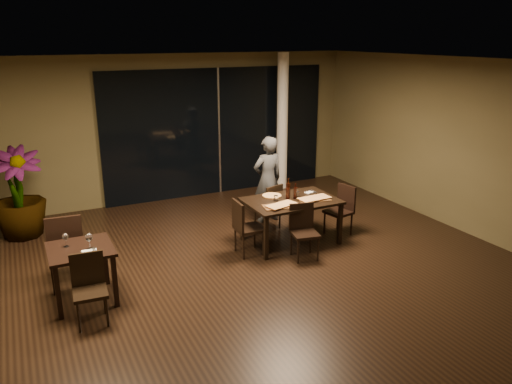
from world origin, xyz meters
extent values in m
plane|color=black|center=(0.00, 0.00, 0.00)|extent=(8.00, 8.00, 0.00)
cube|color=#4C4429|center=(0.00, 4.05, 1.50)|extent=(8.00, 0.10, 3.00)
cube|color=#4C4429|center=(4.05, 0.00, 1.50)|extent=(0.10, 8.00, 3.00)
cube|color=silver|center=(0.00, 0.00, 3.02)|extent=(8.00, 8.00, 0.04)
cube|color=black|center=(1.00, 3.96, 1.35)|extent=(5.00, 0.06, 2.70)
cylinder|color=white|center=(2.40, 3.65, 1.50)|extent=(0.24, 0.24, 3.00)
cube|color=black|center=(1.00, 0.80, 0.73)|extent=(1.50, 1.00, 0.04)
cube|color=black|center=(0.31, 0.36, 0.35)|extent=(0.06, 0.06, 0.71)
cube|color=black|center=(1.69, 0.36, 0.35)|extent=(0.06, 0.06, 0.71)
cube|color=black|center=(0.31, 1.24, 0.35)|extent=(0.06, 0.06, 0.71)
cube|color=black|center=(1.69, 1.24, 0.35)|extent=(0.06, 0.06, 0.71)
cube|color=black|center=(-2.40, 0.30, 0.73)|extent=(0.80, 0.80, 0.04)
cube|color=black|center=(-2.74, -0.04, 0.35)|extent=(0.06, 0.06, 0.71)
cube|color=black|center=(-2.06, -0.04, 0.35)|extent=(0.06, 0.06, 0.71)
cube|color=black|center=(-2.74, 0.64, 0.35)|extent=(0.06, 0.06, 0.71)
cube|color=black|center=(-2.06, 0.64, 0.35)|extent=(0.06, 0.06, 0.71)
cube|color=black|center=(0.94, 1.53, 0.40)|extent=(0.48, 0.48, 0.04)
cylinder|color=black|center=(1.04, 1.73, 0.20)|extent=(0.03, 0.03, 0.40)
cylinder|color=black|center=(0.74, 1.63, 0.20)|extent=(0.03, 0.03, 0.40)
cylinder|color=black|center=(1.14, 1.42, 0.20)|extent=(0.03, 0.03, 0.40)
cylinder|color=black|center=(0.83, 1.33, 0.20)|extent=(0.03, 0.03, 0.40)
cube|color=black|center=(0.99, 1.36, 0.62)|extent=(0.38, 0.15, 0.44)
cube|color=black|center=(0.88, 0.15, 0.40)|extent=(0.46, 0.46, 0.04)
cylinder|color=black|center=(0.69, 0.02, 0.20)|extent=(0.03, 0.03, 0.40)
cylinder|color=black|center=(1.00, -0.04, 0.20)|extent=(0.03, 0.03, 0.40)
cylinder|color=black|center=(0.75, 0.34, 0.20)|extent=(0.03, 0.03, 0.40)
cylinder|color=black|center=(1.06, 0.28, 0.20)|extent=(0.03, 0.03, 0.40)
cube|color=black|center=(0.91, 0.32, 0.63)|extent=(0.39, 0.11, 0.45)
cube|color=black|center=(0.17, 0.68, 0.43)|extent=(0.43, 0.43, 0.05)
cylinder|color=black|center=(0.34, 0.51, 0.21)|extent=(0.03, 0.03, 0.43)
cylinder|color=black|center=(0.35, 0.85, 0.21)|extent=(0.03, 0.03, 0.43)
cylinder|color=black|center=(0.00, 0.52, 0.21)|extent=(0.03, 0.03, 0.43)
cylinder|color=black|center=(0.01, 0.86, 0.21)|extent=(0.03, 0.03, 0.43)
cube|color=black|center=(-0.01, 0.69, 0.66)|extent=(0.05, 0.42, 0.47)
cube|color=black|center=(1.91, 0.73, 0.41)|extent=(0.47, 0.47, 0.05)
cylinder|color=black|center=(1.72, 0.86, 0.21)|extent=(0.03, 0.03, 0.41)
cylinder|color=black|center=(1.78, 0.54, 0.21)|extent=(0.03, 0.03, 0.41)
cylinder|color=black|center=(2.04, 0.92, 0.21)|extent=(0.03, 0.03, 0.41)
cylinder|color=black|center=(2.11, 0.60, 0.21)|extent=(0.03, 0.03, 0.41)
cube|color=black|center=(2.09, 0.77, 0.64)|extent=(0.11, 0.40, 0.46)
cube|color=black|center=(-2.51, 1.05, 0.48)|extent=(0.51, 0.51, 0.05)
cylinder|color=black|center=(-2.31, 1.23, 0.24)|extent=(0.04, 0.04, 0.48)
cylinder|color=black|center=(-2.69, 1.26, 0.24)|extent=(0.04, 0.04, 0.48)
cylinder|color=black|center=(-2.34, 0.85, 0.24)|extent=(0.04, 0.04, 0.48)
cylinder|color=black|center=(-2.72, 0.88, 0.24)|extent=(0.04, 0.04, 0.48)
cube|color=black|center=(-2.53, 0.84, 0.75)|extent=(0.47, 0.08, 0.53)
cube|color=black|center=(-2.40, -0.30, 0.40)|extent=(0.42, 0.42, 0.04)
cylinder|color=black|center=(-2.57, -0.45, 0.20)|extent=(0.03, 0.03, 0.40)
cylinder|color=black|center=(-2.25, -0.47, 0.20)|extent=(0.03, 0.03, 0.40)
cylinder|color=black|center=(-2.55, -0.13, 0.20)|extent=(0.03, 0.03, 0.40)
cylinder|color=black|center=(-2.22, -0.15, 0.20)|extent=(0.03, 0.03, 0.40)
cube|color=black|center=(-2.38, -0.12, 0.63)|extent=(0.40, 0.07, 0.45)
imported|color=#323437|center=(1.12, 1.88, 0.80)|extent=(0.57, 0.39, 1.61)
imported|color=#194517|center=(-3.05, 3.07, 0.78)|extent=(0.88, 0.88, 1.56)
cube|color=#4C2F18|center=(0.69, 0.57, 0.76)|extent=(0.63, 0.39, 0.01)
cube|color=#3F2714|center=(1.34, 0.63, 0.76)|extent=(0.59, 0.38, 0.01)
cylinder|color=#C73F16|center=(0.80, 1.11, 0.76)|extent=(0.31, 0.31, 0.01)
cylinder|color=white|center=(0.76, 0.87, 0.79)|extent=(0.07, 0.07, 0.09)
cylinder|color=white|center=(1.18, 0.92, 0.79)|extent=(0.07, 0.07, 0.08)
cube|color=white|center=(1.50, 0.72, 0.76)|extent=(0.18, 0.10, 0.01)
cube|color=silver|center=(1.48, 1.00, 0.76)|extent=(0.20, 0.14, 0.01)
cube|color=white|center=(-2.31, 0.12, 0.76)|extent=(0.19, 0.12, 0.01)
camera|label=1|loc=(-2.96, -5.95, 3.35)|focal=35.00mm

